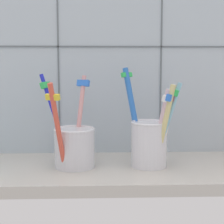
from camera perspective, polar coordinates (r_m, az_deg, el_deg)
counter_slab at (r=69.95cm, az=-0.00°, el=-9.11°), size 64.00×22.00×2.00cm
tile_wall_back at (r=79.08cm, az=-0.34°, el=8.57°), size 64.00×2.20×45.00cm
toothbrush_cup_left at (r=68.67cm, az=-5.87°, el=-4.94°), size 10.83×13.12×16.97cm
toothbrush_cup_right at (r=68.90cm, az=5.93°, el=-4.13°), size 11.03×9.52×18.17cm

